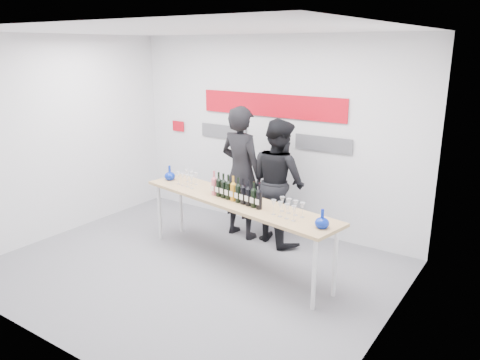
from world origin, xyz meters
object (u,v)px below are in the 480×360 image
object	(u,v)px
tasting_table	(236,205)
mic_stand	(265,213)
presenter_left	(241,173)
presenter_right	(278,182)

from	to	relation	value
tasting_table	mic_stand	distance (m)	1.03
tasting_table	presenter_left	size ratio (longest dim) A/B	1.54
mic_stand	presenter_left	bearing A→B (deg)	174.98
tasting_table	mic_stand	bearing A→B (deg)	107.82
presenter_left	mic_stand	size ratio (longest dim) A/B	1.45
presenter_right	mic_stand	world-z (taller)	presenter_right
presenter_left	presenter_right	bearing A→B (deg)	-160.93
tasting_table	presenter_right	distance (m)	1.00
tasting_table	presenter_right	bearing A→B (deg)	96.36
presenter_right	tasting_table	bearing A→B (deg)	110.10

